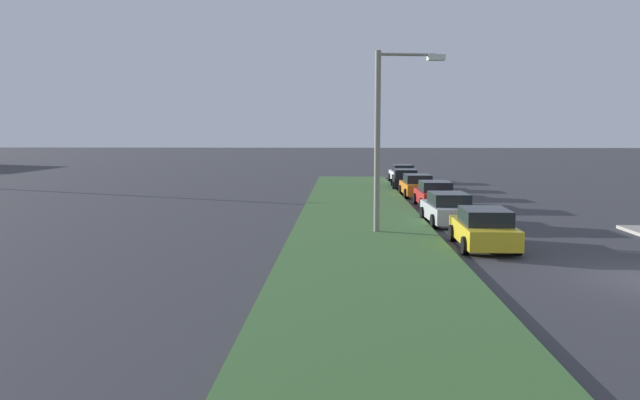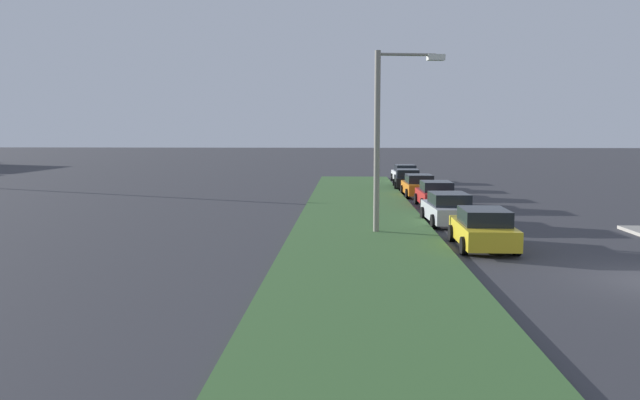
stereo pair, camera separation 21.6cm
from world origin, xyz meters
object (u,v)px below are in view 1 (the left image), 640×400
(parked_car_yellow, at_px, (484,229))
(parked_car_black, at_px, (405,179))
(parked_car_silver, at_px, (448,209))
(parked_car_white, at_px, (402,174))
(parked_car_red, at_px, (435,194))
(parked_car_orange, at_px, (417,186))
(streetlight, at_px, (386,128))

(parked_car_yellow, bearing_deg, parked_car_black, 1.84)
(parked_car_silver, distance_m, parked_car_white, 24.45)
(parked_car_red, xyz_separation_m, parked_car_orange, (5.69, 0.32, 0.00))
(parked_car_red, distance_m, parked_car_orange, 5.69)
(parked_car_red, bearing_deg, parked_car_silver, 175.88)
(streetlight, bearing_deg, parked_car_red, -19.88)
(parked_car_silver, distance_m, parked_car_red, 6.71)
(parked_car_black, bearing_deg, parked_car_silver, -177.58)
(parked_car_yellow, height_order, streetlight, streetlight)
(parked_car_yellow, height_order, parked_car_silver, same)
(parked_car_black, bearing_deg, parked_car_orange, -175.95)
(parked_car_red, height_order, streetlight, streetlight)
(parked_car_yellow, xyz_separation_m, parked_car_orange, (18.29, 0.25, 0.00))
(parked_car_silver, bearing_deg, parked_car_black, -2.05)
(parked_car_silver, relative_size, parked_car_black, 1.00)
(parked_car_yellow, relative_size, streetlight, 0.58)
(parked_car_silver, xyz_separation_m, parked_car_orange, (12.39, -0.06, 0.00))
(parked_car_yellow, relative_size, parked_car_red, 1.00)
(parked_car_orange, xyz_separation_m, streetlight, (-15.25, 3.14, 3.67))
(parked_car_white, bearing_deg, parked_car_yellow, 177.72)
(streetlight, bearing_deg, parked_car_white, -6.97)
(parked_car_orange, height_order, parked_car_white, same)
(parked_car_silver, relative_size, streetlight, 0.58)
(parked_car_white, bearing_deg, parked_car_silver, 177.01)
(parked_car_yellow, height_order, parked_car_red, same)
(parked_car_orange, relative_size, parked_car_white, 1.00)
(parked_car_yellow, bearing_deg, parked_car_silver, 3.80)
(parked_car_white, relative_size, streetlight, 0.58)
(parked_car_red, height_order, parked_car_white, same)
(parked_car_orange, distance_m, streetlight, 15.99)
(parked_car_orange, xyz_separation_m, parked_car_black, (5.65, 0.21, 0.00))
(parked_car_red, relative_size, parked_car_black, 0.99)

